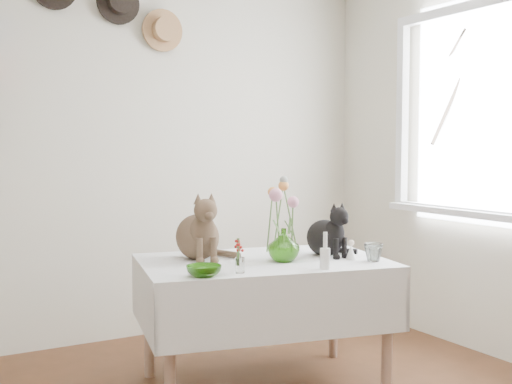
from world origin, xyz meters
TOP-DOWN VIEW (x-y plane):
  - room at (0.00, 0.00)m, footprint 4.08×4.58m
  - window at (1.97, 0.80)m, footprint 0.12×1.52m
  - dining_table at (0.54, 1.03)m, footprint 1.42×1.07m
  - tabby_cat at (0.25, 1.23)m, footprint 0.27×0.33m
  - black_cat at (0.90, 0.98)m, footprint 0.23×0.28m
  - flower_vase at (0.60, 0.94)m, footprint 0.23×0.23m
  - green_bowl at (0.08, 0.79)m, footprint 0.22×0.22m
  - drinking_glass at (1.01, 0.71)m, footprint 0.14×0.14m
  - candlestick at (0.67, 0.67)m, footprint 0.05×0.05m
  - berry_jar at (0.26, 0.78)m, footprint 0.05×0.05m
  - porcelain_figurine at (0.95, 0.81)m, footprint 0.05×0.05m
  - flower_bouquet at (0.61, 0.95)m, footprint 0.17×0.12m
  - wall_hats at (0.12, 2.19)m, footprint 0.98×0.09m

SIDE VIEW (x-z plane):
  - dining_table at x=0.54m, z-range 0.17..0.85m
  - green_bowl at x=0.08m, z-range 0.68..0.73m
  - porcelain_figurine at x=0.95m, z-range 0.67..0.78m
  - drinking_glass at x=1.01m, z-range 0.68..0.78m
  - candlestick at x=0.67m, z-range 0.65..0.83m
  - berry_jar at x=0.26m, z-range 0.67..0.86m
  - flower_vase at x=0.60m, z-range 0.68..0.85m
  - black_cat at x=0.90m, z-range 0.68..0.98m
  - tabby_cat at x=0.25m, z-range 0.68..1.05m
  - flower_bouquet at x=0.61m, z-range 0.83..1.22m
  - room at x=0.00m, z-range -0.04..2.54m
  - window at x=1.97m, z-range 0.74..2.06m
  - wall_hats at x=0.12m, z-range 1.93..2.41m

